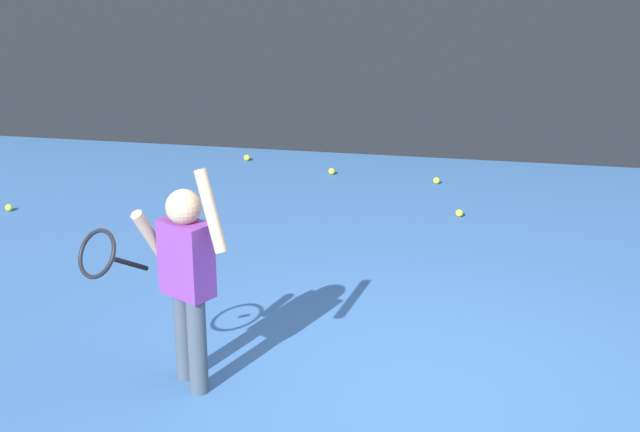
{
  "coord_description": "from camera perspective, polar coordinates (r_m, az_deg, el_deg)",
  "views": [
    {
      "loc": [
        0.34,
        -4.7,
        2.74
      ],
      "look_at": [
        -0.63,
        0.51,
        0.85
      ],
      "focal_mm": 51.23,
      "sensor_mm": 36.0,
      "label": 1
    }
  ],
  "objects": [
    {
      "name": "ground_plane",
      "position": [
        5.45,
        5.67,
        -10.65
      ],
      "size": [
        20.0,
        20.0,
        0.0
      ],
      "primitive_type": "plane",
      "color": "#335B93"
    },
    {
      "name": "tennis_ball_0",
      "position": [
        9.34,
        0.74,
        2.81
      ],
      "size": [
        0.07,
        0.07,
        0.07
      ],
      "primitive_type": "sphere",
      "color": "#CCE033",
      "rests_on": "ground"
    },
    {
      "name": "tennis_ball_4",
      "position": [
        8.73,
        -18.86,
        0.5
      ],
      "size": [
        0.07,
        0.07,
        0.07
      ],
      "primitive_type": "sphere",
      "color": "#CCE033",
      "rests_on": "ground"
    },
    {
      "name": "tennis_ball_1",
      "position": [
        9.11,
        7.29,
        2.21
      ],
      "size": [
        0.07,
        0.07,
        0.07
      ],
      "primitive_type": "sphere",
      "color": "#CCE033",
      "rests_on": "ground"
    },
    {
      "name": "tennis_ball_5",
      "position": [
        8.21,
        8.7,
        0.18
      ],
      "size": [
        0.07,
        0.07,
        0.07
      ],
      "primitive_type": "sphere",
      "color": "#CCE033",
      "rests_on": "ground"
    },
    {
      "name": "tennis_ball_2",
      "position": [
        9.85,
        -4.59,
        3.65
      ],
      "size": [
        0.07,
        0.07,
        0.07
      ],
      "primitive_type": "sphere",
      "color": "#CCE033",
      "rests_on": "ground"
    },
    {
      "name": "back_fence_windscreen",
      "position": [
        9.73,
        8.75,
        13.02
      ],
      "size": [
        12.68,
        0.08,
        3.3
      ],
      "primitive_type": "cube",
      "color": "black",
      "rests_on": "ground"
    },
    {
      "name": "tennis_player",
      "position": [
        5.19,
        -8.54,
        -3.41
      ],
      "size": [
        0.88,
        0.54,
        1.35
      ],
      "rotation": [
        0.0,
        0.0,
        -0.51
      ],
      "color": "#3F4C59",
      "rests_on": "ground"
    }
  ]
}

